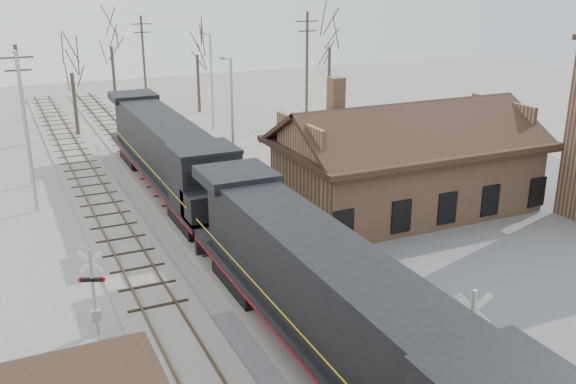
% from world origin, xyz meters
% --- Properties ---
extents(ground, '(140.00, 140.00, 0.00)m').
position_xyz_m(ground, '(0.00, 0.00, 0.00)').
color(ground, '#9E998E').
rests_on(ground, ground).
extents(road, '(60.00, 9.00, 0.03)m').
position_xyz_m(road, '(0.00, 0.00, 0.01)').
color(road, '#5B5B60').
rests_on(road, ground).
extents(track_main, '(3.40, 90.00, 0.24)m').
position_xyz_m(track_main, '(0.00, 15.00, 0.07)').
color(track_main, '#9E998E').
rests_on(track_main, ground).
extents(track_siding, '(3.40, 90.00, 0.24)m').
position_xyz_m(track_siding, '(-4.50, 15.00, 0.07)').
color(track_siding, '#9E998E').
rests_on(track_siding, ground).
extents(depot, '(15.20, 9.31, 7.90)m').
position_xyz_m(depot, '(11.99, 12.00, 2.41)').
color(depot, '#9F7152').
rests_on(depot, ground).
extents(locomotive_lead, '(3.28, 21.93, 4.87)m').
position_xyz_m(locomotive_lead, '(0.00, -1.60, 2.56)').
color(locomotive_lead, black).
rests_on(locomotive_lead, ground).
extents(locomotive_trailing, '(3.28, 21.93, 4.61)m').
position_xyz_m(locomotive_trailing, '(0.00, 20.61, 2.56)').
color(locomotive_trailing, black).
rests_on(locomotive_trailing, ground).
extents(crossbuck_near, '(1.20, 0.55, 4.43)m').
position_xyz_m(crossbuck_near, '(2.62, -4.88, 2.05)').
color(crossbuck_near, '#A5A8AD').
rests_on(crossbuck_near, ground).
extents(crossbuck_far, '(0.98, 0.48, 3.62)m').
position_xyz_m(crossbuck_far, '(-7.16, 5.02, 1.73)').
color(crossbuck_far, '#A5A8AD').
rests_on(crossbuck_far, ground).
extents(streetlight_a, '(0.25, 2.04, 9.34)m').
position_xyz_m(streetlight_a, '(-8.15, 20.81, 5.21)').
color(streetlight_a, '#A5A8AD').
rests_on(streetlight_a, ground).
extents(streetlight_b, '(0.25, 2.04, 8.46)m').
position_xyz_m(streetlight_b, '(4.02, 19.96, 4.76)').
color(streetlight_b, '#A5A8AD').
rests_on(streetlight_b, ground).
extents(streetlight_c, '(0.25, 2.04, 8.53)m').
position_xyz_m(streetlight_c, '(8.17, 36.52, 4.80)').
color(streetlight_c, '#A5A8AD').
rests_on(streetlight_c, ground).
extents(utility_pole_a, '(2.00, 0.24, 9.22)m').
position_xyz_m(utility_pole_a, '(-7.94, 26.11, 4.83)').
color(utility_pole_a, '#382D23').
rests_on(utility_pole_a, ground).
extents(utility_pole_b, '(2.00, 0.24, 9.56)m').
position_xyz_m(utility_pole_b, '(4.63, 47.04, 5.00)').
color(utility_pole_b, '#382D23').
rests_on(utility_pole_b, ground).
extents(utility_pole_c, '(2.00, 0.24, 10.47)m').
position_xyz_m(utility_pole_c, '(15.08, 31.36, 5.47)').
color(utility_pole_c, '#382D23').
rests_on(utility_pole_c, ground).
extents(tree_b, '(3.64, 3.64, 8.91)m').
position_xyz_m(tree_b, '(-3.28, 39.23, 6.34)').
color(tree_b, '#382D23').
rests_on(tree_b, ground).
extents(tree_c, '(4.24, 4.24, 10.38)m').
position_xyz_m(tree_c, '(2.15, 50.58, 7.39)').
color(tree_c, '#382D23').
rests_on(tree_c, ground).
extents(tree_d, '(3.84, 3.84, 9.42)m').
position_xyz_m(tree_d, '(9.50, 44.77, 6.70)').
color(tree_d, '#382D23').
rests_on(tree_d, ground).
extents(tree_e, '(4.53, 4.53, 11.11)m').
position_xyz_m(tree_e, '(20.16, 36.70, 7.91)').
color(tree_e, '#382D23').
rests_on(tree_e, ground).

